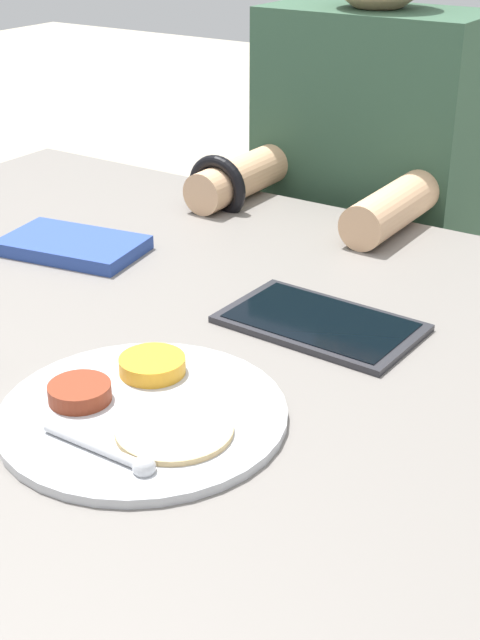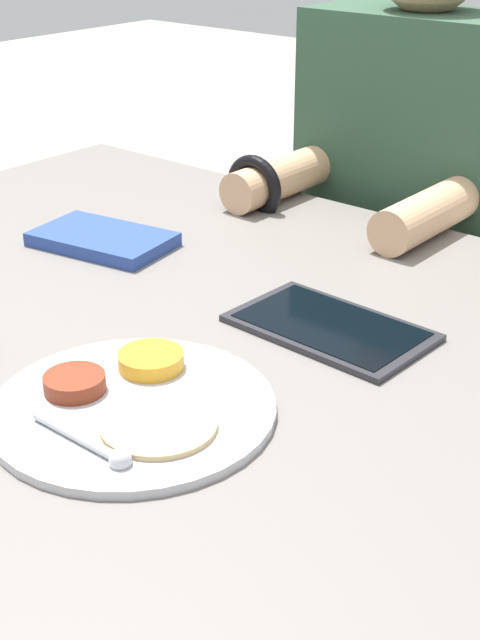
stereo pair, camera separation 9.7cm
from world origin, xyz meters
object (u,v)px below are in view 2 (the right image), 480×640
at_px(red_notebook, 103,240).
at_px(tablet_device, 330,327).
at_px(person_diner, 401,282).
at_px(thali_tray, 132,404).

height_order(red_notebook, tablet_device, red_notebook).
relative_size(tablet_device, person_diner, 0.20).
bearing_deg(tablet_device, red_notebook, 177.86).
bearing_deg(person_diner, thali_tray, -79.03).
bearing_deg(thali_tray, tablet_device, 79.39).
bearing_deg(red_notebook, person_diner, 69.18).
xyz_separation_m(thali_tray, red_notebook, (-0.37, 0.30, 0.00)).
xyz_separation_m(tablet_device, person_diner, (-0.22, 0.56, -0.19)).
height_order(red_notebook, person_diner, person_diner).
distance_m(thali_tray, person_diner, 0.88).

